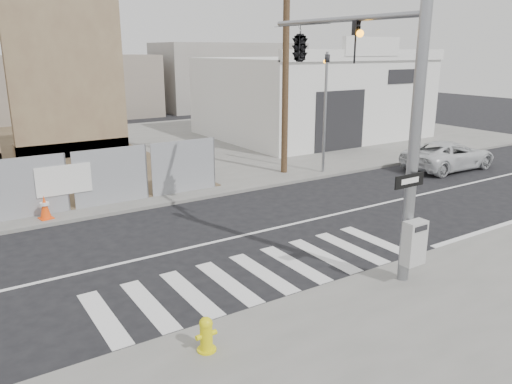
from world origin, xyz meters
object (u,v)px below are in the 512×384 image
suv (449,155)px  traffic_cone_d (45,207)px  auto_shop (311,97)px  signal_pole (334,75)px  fire_hydrant (206,334)px

suv → traffic_cone_d: (-17.39, 2.31, -0.16)m
traffic_cone_d → auto_shop: bearing=25.4°
signal_pole → fire_hydrant: size_ratio=10.43×
suv → traffic_cone_d: size_ratio=6.06×
fire_hydrant → suv: 17.91m
auto_shop → fire_hydrant: (-16.81, -17.84, -2.08)m
traffic_cone_d → signal_pole: bearing=-46.4°
signal_pole → suv: size_ratio=1.48×
signal_pole → auto_shop: size_ratio=0.58×
auto_shop → traffic_cone_d: (-17.76, -8.44, -2.03)m
signal_pole → traffic_cone_d: bearing=133.6°
auto_shop → traffic_cone_d: auto_shop is taller
signal_pole → auto_shop: 19.04m
auto_shop → traffic_cone_d: bearing=-154.6°
auto_shop → suv: 10.92m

